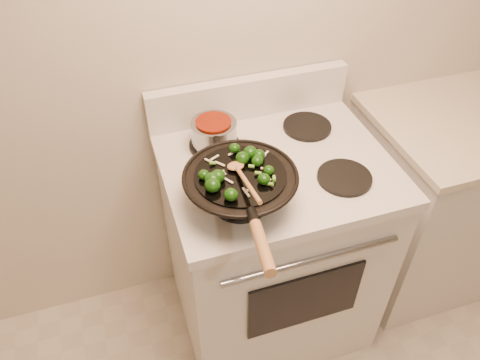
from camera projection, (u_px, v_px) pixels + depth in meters
name	position (u px, v px, depth m)	size (l,w,h in m)	color
stove	(271.00, 246.00, 1.91)	(0.78, 0.67, 1.08)	silver
counter_unit	(446.00, 198.00, 2.14)	(0.81, 0.62, 0.91)	silver
wok	(241.00, 187.00, 1.41)	(0.35, 0.58, 0.17)	black
stirfry	(236.00, 169.00, 1.37)	(0.24, 0.23, 0.04)	#103808
wooden_spoon	(242.00, 176.00, 1.34)	(0.05, 0.24, 0.06)	#A77142
saucepan	(214.00, 133.00, 1.63)	(0.16, 0.26, 0.09)	gray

